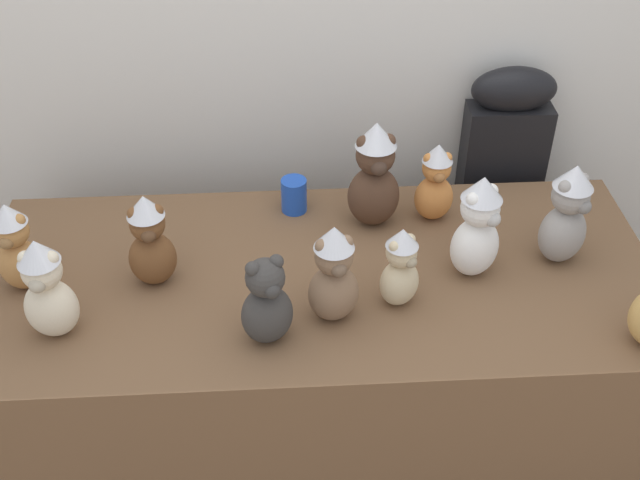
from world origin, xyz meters
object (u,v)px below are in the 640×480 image
Objects in this scene: teddy_bear_snow at (478,228)px; teddy_bear_charcoal at (267,303)px; teddy_bear_chestnut at (150,241)px; party_cup_blue at (294,195)px; teddy_bear_caramel at (16,248)px; teddy_bear_cream at (47,289)px; teddy_bear_cocoa at (374,176)px; teddy_bear_ash at (567,215)px; display_table at (320,360)px; teddy_bear_mocha at (334,275)px; teddy_bear_ginger at (435,183)px; instrument_case at (495,203)px; teddy_bear_sand at (400,268)px.

teddy_bear_charcoal is at bearing 167.71° from teddy_bear_snow.
teddy_bear_chestnut is 2.63× the size of party_cup_blue.
teddy_bear_cream reaches higher than teddy_bear_caramel.
teddy_bear_cream is 0.97m from teddy_bear_cocoa.
teddy_bear_cream is at bearing 156.53° from teddy_bear_ash.
teddy_bear_mocha is (0.02, -0.18, 0.50)m from display_table.
teddy_bear_charcoal is at bearing -138.12° from teddy_bear_ginger.
teddy_bear_ash reaches higher than party_cup_blue.
instrument_case is 3.56× the size of teddy_bear_mocha.
instrument_case is 4.03× the size of teddy_bear_charcoal.
teddy_bear_mocha is at bearing 167.45° from teddy_bear_snow.
instrument_case is at bearing 40.00° from display_table.
teddy_bear_caramel is 0.96× the size of teddy_bear_chestnut.
teddy_bear_caramel is at bearing -157.18° from party_cup_blue.
party_cup_blue is at bearing 87.59° from teddy_bear_mocha.
instrument_case is 3.30× the size of teddy_bear_snow.
teddy_bear_mocha is at bearing -114.97° from teddy_bear_cocoa.
teddy_bear_charcoal reaches higher than party_cup_blue.
teddy_bear_caramel is 1.06× the size of teddy_bear_ginger.
teddy_bear_caramel reaches higher than teddy_bear_charcoal.
teddy_bear_ash is (0.67, 0.21, 0.01)m from teddy_bear_mocha.
teddy_bear_caramel is (-1.25, 0.01, -0.02)m from teddy_bear_snow.
teddy_bear_snow is 1.22× the size of teddy_bear_charcoal.
teddy_bear_snow is 2.92× the size of party_cup_blue.
teddy_bear_chestnut is at bearing 6.68° from teddy_bear_caramel.
teddy_bear_snow is 1.07× the size of teddy_bear_cream.
teddy_bear_caramel is 1.21m from teddy_bear_ginger.
teddy_bear_charcoal is (-0.51, -0.50, -0.01)m from teddy_bear_ginger.
party_cup_blue is (-0.06, 0.31, 0.41)m from display_table.
teddy_bear_cream is (-0.24, -0.19, 0.01)m from teddy_bear_chestnut.
teddy_bear_caramel is at bearing -179.74° from display_table.
teddy_bear_cream is (-1.39, -0.22, -0.01)m from teddy_bear_ash.
display_table is 0.68m from teddy_bear_chestnut.
instrument_case is 0.79m from party_cup_blue.
teddy_bear_ash is 1.10× the size of teddy_bear_chestnut.
teddy_bear_snow is 0.36m from teddy_bear_cocoa.
teddy_bear_caramel is at bearing 138.85° from teddy_bear_sand.
teddy_bear_cream is (0.12, -0.19, 0.01)m from teddy_bear_caramel.
teddy_bear_cream is (-1.13, -0.18, -0.01)m from teddy_bear_snow.
teddy_bear_ash reaches higher than display_table.
teddy_bear_chestnut is at bearing -141.29° from party_cup_blue.
teddy_bear_caramel is 0.23m from teddy_bear_cream.
teddy_bear_mocha is 1.13× the size of teddy_bear_charcoal.
teddy_bear_charcoal is (0.31, -0.25, -0.02)m from teddy_bear_chestnut.
teddy_bear_ash is at bearing -15.91° from teddy_bear_sand.
teddy_bear_chestnut is 0.83× the size of teddy_bear_cocoa.
teddy_bear_ginger is at bearing 113.58° from teddy_bear_ash.
teddy_bear_cream reaches higher than display_table.
teddy_bear_chestnut is at bearing -179.40° from display_table.
teddy_bear_mocha reaches higher than teddy_bear_charcoal.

